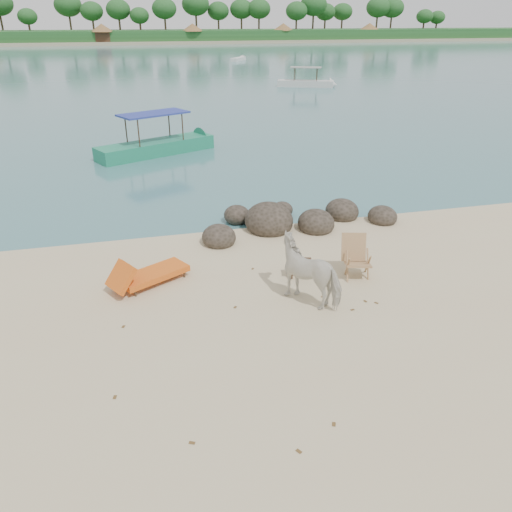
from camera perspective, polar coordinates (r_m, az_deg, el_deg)
The scene contains 12 objects.
water at distance 98.27m, azimuth -13.21°, elevation 21.49°, with size 400.00×400.00×0.00m, color #376B6F.
far_shore at distance 178.16m, azimuth -14.27°, elevation 22.96°, with size 420.00×90.00×1.40m, color tan.
far_scenery at distance 144.80m, azimuth -14.10°, elevation 23.78°, with size 420.00×18.00×9.50m.
boulders at distance 15.68m, azimuth 4.03°, elevation 4.01°, with size 6.35×2.83×1.12m.
cow at distance 11.43m, azimuth 6.35°, elevation -1.76°, with size 0.79×1.74×1.47m, color silver.
side_table at distance 12.61m, azimuth 5.08°, elevation -1.56°, with size 0.55×0.36×0.45m, color black, non-canonical shape.
lounge_chair at distance 12.51m, azimuth -11.67°, elevation -1.74°, with size 2.15×0.75×0.65m, color #E45A1A, non-canonical shape.
deck_chair at distance 12.67m, azimuth 11.60°, elevation -0.36°, with size 0.67×0.74×1.05m, color tan, non-canonical shape.
boat_near at distance 24.91m, azimuth -11.60°, elevation 14.99°, with size 6.53×1.47×3.18m, color #1D7F5C, non-canonical shape.
boat_mid at distance 50.79m, azimuth 5.73°, elevation 20.37°, with size 5.93×1.33×2.89m, color beige, non-canonical shape.
boat_far at distance 82.66m, azimuth -2.04°, elevation 21.63°, with size 4.76×1.07×0.55m, color silver, non-canonical shape.
dead_leaves at distance 10.64m, azimuth 3.03°, elevation -8.47°, with size 6.22×6.21×0.00m.
Camera 1 is at (-3.15, -8.04, 5.95)m, focal length 35.00 mm.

